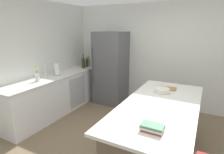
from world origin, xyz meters
name	(u,v)px	position (x,y,z in m)	size (l,w,h in m)	color
ground_plane	(126,152)	(0.00, 0.00, 0.00)	(7.20, 7.20, 0.00)	#7A664C
wall_rear	(163,56)	(0.00, 2.25, 1.30)	(6.00, 0.10, 2.60)	silver
wall_left	(18,62)	(-2.45, 0.00, 1.30)	(0.10, 6.00, 2.60)	silver
counter_run_left	(58,93)	(-2.09, 0.70, 0.46)	(0.64, 2.84, 0.91)	white
kitchen_island	(158,132)	(0.48, 0.10, 0.47)	(1.03, 2.29, 0.92)	brown
refrigerator	(111,68)	(-1.26, 1.84, 0.95)	(0.76, 0.76, 1.90)	#56565B
sink_faucet	(46,71)	(-2.14, 0.41, 1.07)	(0.15, 0.05, 0.30)	silver
flower_vase	(37,77)	(-2.06, 0.11, 1.01)	(0.08, 0.08, 0.34)	silver
paper_towel_roll	(57,70)	(-2.08, 0.70, 1.05)	(0.14, 0.14, 0.31)	gray
gin_bottle	(89,62)	(-2.09, 2.00, 1.03)	(0.07, 0.07, 0.28)	#8CB79E
vinegar_bottle	(87,63)	(-2.08, 1.91, 1.01)	(0.05, 0.05, 0.27)	#994C23
syrup_bottle	(87,63)	(-2.03, 1.80, 1.01)	(0.07, 0.07, 0.26)	#5B3319
whiskey_bottle	(83,63)	(-2.10, 1.72, 1.02)	(0.08, 0.08, 0.27)	brown
wine_bottle	(84,63)	(-2.00, 1.63, 1.06)	(0.07, 0.07, 0.39)	#19381E
cookbook_stack	(152,128)	(0.58, -0.66, 0.96)	(0.24, 0.17, 0.07)	#A83338
mixing_bowl	(162,91)	(0.39, 0.58, 0.96)	(0.25, 0.25, 0.08)	silver
cutting_board	(168,88)	(0.44, 0.84, 0.93)	(0.30, 0.22, 0.02)	#9E7042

